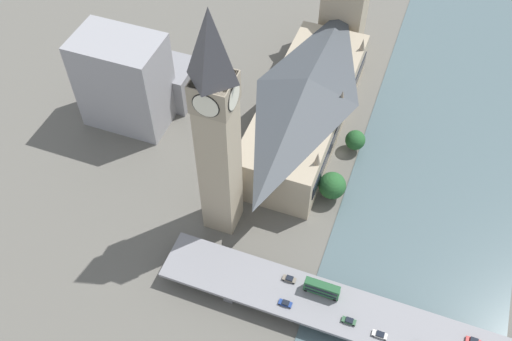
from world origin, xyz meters
name	(u,v)px	position (x,y,z in m)	size (l,w,h in m)	color
ground_plane	(341,154)	(0.00, 0.00, 0.00)	(600.00, 600.00, 0.00)	#605E56
river_water	(435,180)	(-34.96, 0.00, 0.15)	(57.91, 360.00, 0.30)	#4C6066
parliament_hall	(306,105)	(16.81, -8.00, 12.64)	(28.08, 81.26, 25.46)	tan
clock_tower	(217,128)	(29.70, 41.77, 44.34)	(11.47, 11.47, 83.96)	tan
victoria_tower	(345,3)	(16.86, -61.26, 22.11)	(17.25, 17.25, 48.22)	tan
road_bridge	(404,332)	(-34.96, 63.04, 4.56)	(147.82, 16.24, 5.60)	slate
double_decker_bus_mid	(322,288)	(-9.30, 59.90, 8.30)	(10.76, 2.64, 4.88)	#235B33
car_northbound_lead	(380,335)	(-28.48, 67.04, 6.24)	(4.30, 1.89, 1.25)	silver
car_northbound_mid	(289,279)	(0.92, 59.15, 6.28)	(4.11, 1.83, 1.35)	slate
car_southbound_lead	(473,341)	(-53.47, 59.85, 6.31)	(4.17, 1.81, 1.45)	maroon
car_southbound_mid	(285,303)	(-0.49, 67.12, 6.23)	(3.98, 1.80, 1.26)	navy
car_southbound_tail	(349,321)	(-19.31, 66.04, 6.29)	(4.12, 1.78, 1.38)	#2D5638
city_block_west	(167,81)	(73.43, -6.57, 8.19)	(21.85, 17.36, 16.38)	gray
city_block_center	(124,81)	(81.87, 9.22, 18.43)	(31.36, 20.57, 36.86)	#939399
tree_embankment_near	(355,140)	(-3.89, -3.98, 5.29)	(7.40, 7.40, 9.00)	brown
tree_embankment_mid	(333,187)	(-2.19, 20.82, 6.72)	(8.35, 8.35, 10.91)	brown
tree_embankment_far	(332,186)	(-1.70, 20.05, 6.09)	(9.46, 9.46, 10.83)	brown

